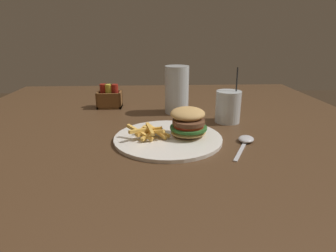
{
  "coord_description": "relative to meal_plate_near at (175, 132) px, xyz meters",
  "views": [
    {
      "loc": [
        -0.01,
        -0.95,
        1.04
      ],
      "look_at": [
        0.02,
        -0.19,
        0.78
      ],
      "focal_mm": 30.0,
      "sensor_mm": 36.0,
      "label": 1
    }
  ],
  "objects": [
    {
      "name": "dining_table",
      "position": [
        -0.05,
        0.18,
        -0.13
      ],
      "size": [
        1.5,
        1.37,
        0.74
      ],
      "color": "#4C331E",
      "rests_on": "ground_plane"
    },
    {
      "name": "meal_plate_near",
      "position": [
        0.0,
        0.0,
        0.0
      ],
      "size": [
        0.32,
        0.32,
        0.1
      ],
      "color": "white",
      "rests_on": "dining_table"
    },
    {
      "name": "beer_glass",
      "position": [
        0.03,
        0.29,
        0.06
      ],
      "size": [
        0.09,
        0.09,
        0.18
      ],
      "color": "silver",
      "rests_on": "dining_table"
    },
    {
      "name": "juice_glass",
      "position": [
        0.2,
        0.16,
        0.03
      ],
      "size": [
        0.09,
        0.09,
        0.19
      ],
      "color": "silver",
      "rests_on": "dining_table"
    },
    {
      "name": "spoon",
      "position": [
        0.2,
        -0.03,
        -0.02
      ],
      "size": [
        0.1,
        0.17,
        0.02
      ],
      "rotation": [
        0.0,
        0.0,
        1.09
      ],
      "color": "silver",
      "rests_on": "dining_table"
    },
    {
      "name": "condiment_caddy",
      "position": [
        -0.25,
        0.38,
        0.01
      ],
      "size": [
        0.1,
        0.08,
        0.1
      ],
      "color": "brown",
      "rests_on": "dining_table"
    }
  ]
}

